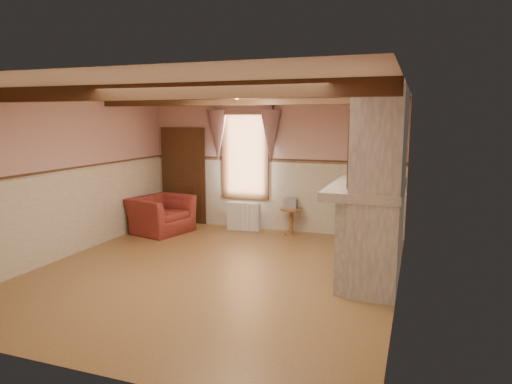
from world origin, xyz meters
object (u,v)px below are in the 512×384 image
(bowl, at_px, (369,180))
(radiator, at_px, (244,216))
(oil_lamp, at_px, (372,171))
(mantel_clock, at_px, (372,173))
(side_table, at_px, (291,221))
(armchair, at_px, (161,214))

(bowl, bearing_deg, radiator, 145.03)
(bowl, bearing_deg, oil_lamp, 90.00)
(bowl, distance_m, mantel_clock, 0.42)
(side_table, distance_m, radiator, 1.06)
(side_table, bearing_deg, mantel_clock, -41.52)
(radiator, xyz_separation_m, bowl, (2.78, -1.95, 1.17))
(mantel_clock, distance_m, oil_lamp, 0.05)
(bowl, height_order, oil_lamp, oil_lamp)
(armchair, distance_m, radiator, 1.75)
(radiator, relative_size, oil_lamp, 2.50)
(armchair, xyz_separation_m, bowl, (4.36, -1.19, 1.09))
(armchair, height_order, mantel_clock, mantel_clock)
(mantel_clock, height_order, oil_lamp, oil_lamp)
(armchair, distance_m, bowl, 4.65)
(radiator, distance_m, bowl, 3.59)
(side_table, bearing_deg, armchair, -164.07)
(side_table, distance_m, bowl, 2.86)
(armchair, xyz_separation_m, side_table, (2.64, 0.75, -0.10))
(armchair, height_order, radiator, armchair)
(mantel_clock, bearing_deg, oil_lamp, -90.00)
(side_table, bearing_deg, bowl, -48.45)
(side_table, xyz_separation_m, radiator, (-1.06, 0.00, 0.02))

